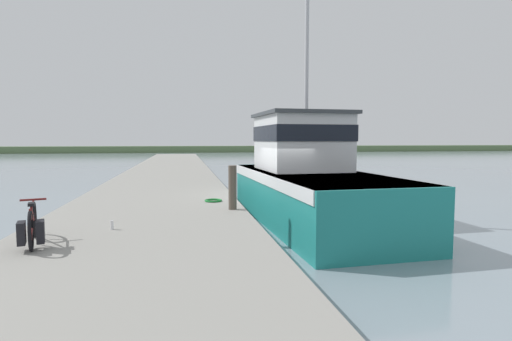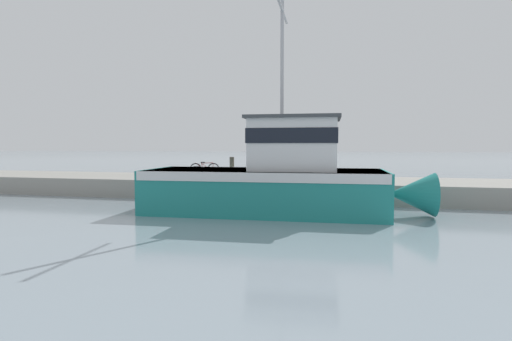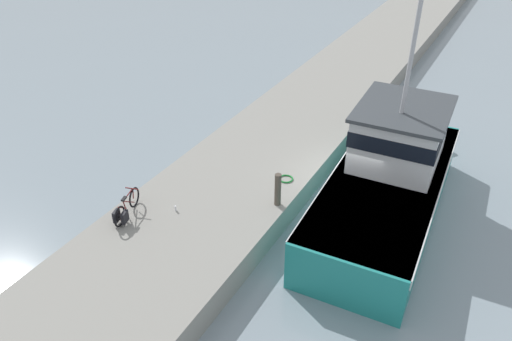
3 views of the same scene
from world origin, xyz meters
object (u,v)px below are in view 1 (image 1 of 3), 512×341
Objects in this scene: water_bottle_on_curb at (112,225)px; bicycle_touring at (32,226)px; mooring_post at (232,188)px; fishing_boat_main at (307,179)px.

bicycle_touring is at bearing -136.51° from water_bottle_on_curb.
mooring_post is at bearing 21.91° from bicycle_touring.
bicycle_touring is 1.59m from water_bottle_on_curb.
mooring_post reaches higher than bicycle_touring.
bicycle_touring reaches higher than water_bottle_on_curb.
water_bottle_on_curb is (-2.75, -1.93, -0.49)m from mooring_post.
mooring_post is (-2.93, -2.77, 0.09)m from fishing_boat_main.
mooring_post reaches higher than water_bottle_on_curb.
bicycle_touring is 4.92m from mooring_post.
fishing_boat_main is 9.42× the size of mooring_post.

